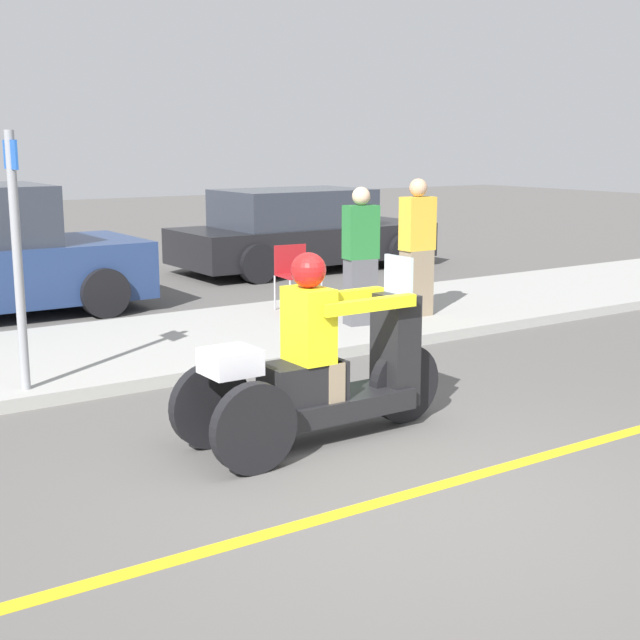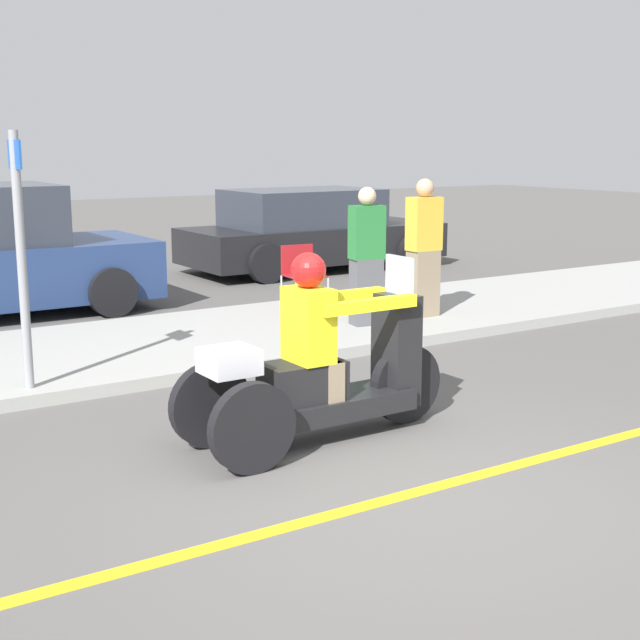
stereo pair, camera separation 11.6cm
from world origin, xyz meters
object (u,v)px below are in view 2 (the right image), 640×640
motorcycle_trike (319,374)px  parked_car_lot_left (310,232)px  spectator_near_curb (424,251)px  folding_chair_curbside (301,270)px  street_sign (21,251)px  spectator_end_of_line (367,259)px

motorcycle_trike → parked_car_lot_left: size_ratio=0.48×
motorcycle_trike → spectator_near_curb: size_ratio=1.32×
spectator_near_curb → parked_car_lot_left: size_ratio=0.36×
folding_chair_curbside → street_sign: bearing=-155.1°
motorcycle_trike → spectator_end_of_line: spectator_end_of_line is taller
folding_chair_curbside → street_sign: (-3.91, -1.82, 0.69)m
parked_car_lot_left → folding_chair_curbside: bearing=-123.8°
spectator_near_curb → street_sign: size_ratio=0.76×
spectator_near_curb → motorcycle_trike: bearing=-139.4°
spectator_near_curb → parked_car_lot_left: 5.07m
parked_car_lot_left → street_sign: bearing=-139.1°
spectator_near_curb → parked_car_lot_left: (1.44, 4.86, -0.25)m
spectator_near_curb → folding_chair_curbside: size_ratio=2.04×
spectator_end_of_line → spectator_near_curb: spectator_near_curb is taller
folding_chair_curbside → spectator_near_curb: bearing=-47.8°
spectator_end_of_line → motorcycle_trike: bearing=-131.2°
motorcycle_trike → spectator_near_curb: spectator_near_curb is taller
motorcycle_trike → spectator_near_curb: bearing=40.6°
motorcycle_trike → parked_car_lot_left: bearing=58.1°
folding_chair_curbside → street_sign: street_sign is taller
spectator_end_of_line → parked_car_lot_left: spectator_end_of_line is taller
spectator_end_of_line → parked_car_lot_left: (2.33, 4.91, -0.22)m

